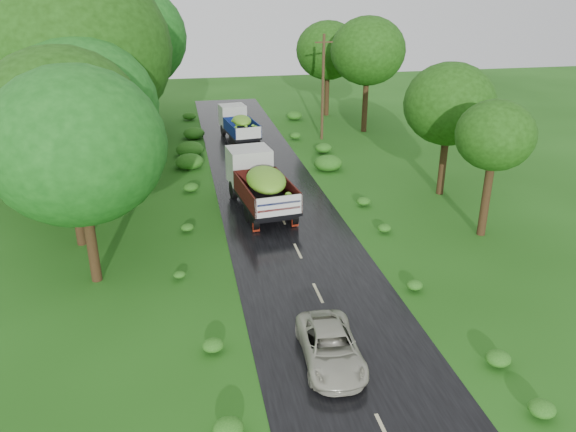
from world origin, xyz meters
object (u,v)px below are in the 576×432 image
object	(u,v)px
truck_far	(238,123)
utility_pole	(323,87)
truck_near	(259,180)
car	(331,347)

from	to	relation	value
truck_far	utility_pole	size ratio (longest dim) A/B	0.74
truck_far	utility_pole	world-z (taller)	utility_pole
truck_near	truck_far	size ratio (longest dim) A/B	1.19
car	utility_pole	distance (m)	29.09
truck_far	car	bearing A→B (deg)	-98.30
truck_near	utility_pole	size ratio (longest dim) A/B	0.88
car	utility_pole	bearing A→B (deg)	79.44
truck_near	utility_pole	distance (m)	15.68
truck_far	truck_near	bearing A→B (deg)	-99.88
truck_near	utility_pole	bearing A→B (deg)	55.33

